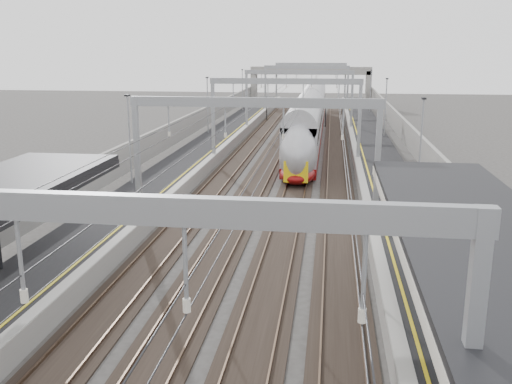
# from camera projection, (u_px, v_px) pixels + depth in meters

# --- Properties ---
(platform_left) EXTENTS (4.00, 120.00, 1.00)m
(platform_left) POSITION_uv_depth(u_px,v_px,m) (203.00, 153.00, 53.68)
(platform_left) COLOR black
(platform_left) RESTS_ON ground
(platform_right) EXTENTS (4.00, 120.00, 1.00)m
(platform_right) POSITION_uv_depth(u_px,v_px,m) (375.00, 157.00, 51.67)
(platform_right) COLOR black
(platform_right) RESTS_ON ground
(tracks) EXTENTS (11.40, 140.00, 0.20)m
(tracks) POSITION_uv_depth(u_px,v_px,m) (287.00, 160.00, 52.78)
(tracks) COLOR black
(tracks) RESTS_ON ground
(overhead_line) EXTENTS (13.00, 140.00, 6.60)m
(overhead_line) POSITION_uv_depth(u_px,v_px,m) (293.00, 88.00, 57.67)
(overhead_line) COLOR gray
(overhead_line) RESTS_ON platform_left
(overbridge) EXTENTS (22.00, 2.20, 6.90)m
(overbridge) POSITION_uv_depth(u_px,v_px,m) (311.00, 76.00, 104.40)
(overbridge) COLOR gray
(overbridge) RESTS_ON ground
(wall_left) EXTENTS (0.30, 120.00, 3.20)m
(wall_left) POSITION_uv_depth(u_px,v_px,m) (169.00, 141.00, 53.82)
(wall_left) COLOR gray
(wall_left) RESTS_ON ground
(wall_right) EXTENTS (0.30, 120.00, 3.20)m
(wall_right) POSITION_uv_depth(u_px,v_px,m) (412.00, 146.00, 51.00)
(wall_right) COLOR gray
(wall_right) RESTS_ON ground
(train) EXTENTS (2.83, 51.49, 4.46)m
(train) POSITION_uv_depth(u_px,v_px,m) (309.00, 121.00, 64.03)
(train) COLOR maroon
(train) RESTS_ON ground
(signal_green) EXTENTS (0.32, 0.32, 3.48)m
(signal_green) POSITION_uv_depth(u_px,v_px,m) (267.00, 104.00, 80.85)
(signal_green) COLOR black
(signal_green) RESTS_ON ground
(signal_red_near) EXTENTS (0.32, 0.32, 3.48)m
(signal_red_near) POSITION_uv_depth(u_px,v_px,m) (326.00, 108.00, 75.13)
(signal_red_near) COLOR black
(signal_red_near) RESTS_ON ground
(signal_red_far) EXTENTS (0.32, 0.32, 3.48)m
(signal_red_far) POSITION_uv_depth(u_px,v_px,m) (343.00, 110.00, 73.07)
(signal_red_far) COLOR black
(signal_red_far) RESTS_ON ground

